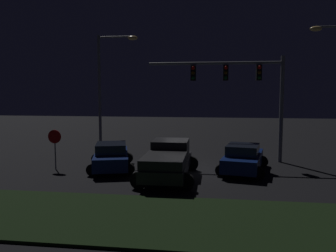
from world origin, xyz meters
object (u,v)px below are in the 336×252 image
(stop_sign, at_px, (55,142))
(car_sedan, at_px, (243,158))
(street_lamp_left, at_px, (107,79))
(traffic_signal_gantry, at_px, (241,83))
(car_sedan_far, at_px, (111,156))
(pickup_truck, at_px, (168,158))

(stop_sign, bearing_deg, car_sedan, 4.71)
(street_lamp_left, relative_size, stop_sign, 3.70)
(stop_sign, bearing_deg, street_lamp_left, 76.28)
(car_sedan, distance_m, traffic_signal_gantry, 5.08)
(car_sedan, relative_size, car_sedan_far, 0.99)
(car_sedan_far, bearing_deg, stop_sign, 82.14)
(traffic_signal_gantry, bearing_deg, pickup_truck, -128.60)
(car_sedan, distance_m, street_lamp_left, 11.09)
(car_sedan, xyz_separation_m, street_lamp_left, (-9.03, 4.62, 4.48))
(car_sedan, height_order, stop_sign, stop_sign)
(car_sedan, height_order, traffic_signal_gantry, traffic_signal_gantry)
(pickup_truck, bearing_deg, car_sedan, -63.36)
(pickup_truck, relative_size, traffic_signal_gantry, 0.65)
(street_lamp_left, distance_m, stop_sign, 6.71)
(pickup_truck, height_order, car_sedan_far, pickup_truck)
(traffic_signal_gantry, xyz_separation_m, stop_sign, (-10.41, -3.77, -3.34))
(pickup_truck, distance_m, traffic_signal_gantry, 7.34)
(pickup_truck, distance_m, street_lamp_left, 9.37)
(pickup_truck, relative_size, car_sedan, 1.16)
(car_sedan, distance_m, car_sedan_far, 7.27)
(car_sedan, xyz_separation_m, car_sedan_far, (-7.25, -0.44, 0.00))
(pickup_truck, xyz_separation_m, car_sedan_far, (-3.41, 1.50, -0.26))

